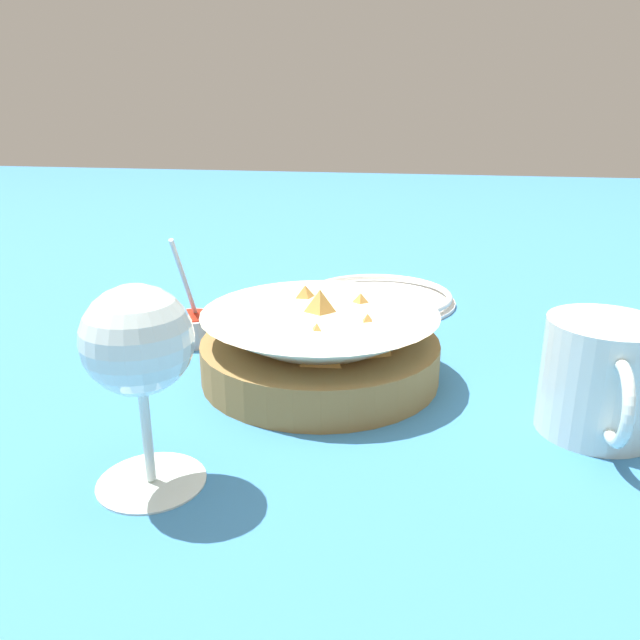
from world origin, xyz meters
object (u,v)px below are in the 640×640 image
beer_mug (600,382)px  sauce_cup (193,326)px  food_basket (322,346)px  wine_glass (138,348)px  side_plate (379,297)px

beer_mug → sauce_cup: bearing=-108.1°
food_basket → wine_glass: size_ratio=1.58×
food_basket → beer_mug: bearing=75.0°
food_basket → beer_mug: 0.25m
food_basket → sauce_cup: bearing=-112.6°
food_basket → sauce_cup: sauce_cup is taller
food_basket → beer_mug: beer_mug is taller
side_plate → food_basket: bearing=-6.9°
wine_glass → food_basket: bearing=157.4°
beer_mug → side_plate: (-0.32, -0.21, -0.04)m
side_plate → wine_glass: bearing=-14.1°
food_basket → beer_mug: size_ratio=1.77×
wine_glass → beer_mug: wine_glass is taller
wine_glass → beer_mug: size_ratio=1.12×
side_plate → beer_mug: bearing=33.2°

